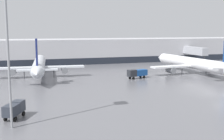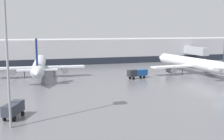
% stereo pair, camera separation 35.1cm
% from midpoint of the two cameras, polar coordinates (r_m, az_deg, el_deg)
% --- Properties ---
extents(ground_plane, '(320.00, 320.00, 0.00)m').
position_cam_midpoint_polar(ground_plane, '(58.74, 20.90, -4.69)').
color(ground_plane, slate).
extents(terminal_building, '(160.00, 28.70, 9.00)m').
position_cam_midpoint_polar(terminal_building, '(113.04, 1.48, 4.11)').
color(terminal_building, '#B2B2B7').
rests_on(terminal_building, ground_plane).
extents(parked_jet_1, '(23.74, 34.06, 10.61)m').
position_cam_midpoint_polar(parked_jet_1, '(76.26, -14.74, 0.92)').
color(parked_jet_1, silver).
rests_on(parked_jet_1, ground_plane).
extents(parked_jet_2, '(26.55, 38.08, 9.85)m').
position_cam_midpoint_polar(parked_jet_2, '(83.85, 16.01, 1.31)').
color(parked_jet_2, white).
rests_on(parked_jet_2, ground_plane).
extents(service_truck_1, '(3.15, 4.35, 2.31)m').
position_cam_midpoint_polar(service_truck_1, '(42.57, -19.47, -7.45)').
color(service_truck_1, '#2D333D').
rests_on(service_truck_1, ground_plane).
extents(service_truck_2, '(5.81, 3.11, 2.40)m').
position_cam_midpoint_polar(service_truck_2, '(72.74, 5.01, -0.60)').
color(service_truck_2, '#19478C').
rests_on(service_truck_2, ground_plane).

